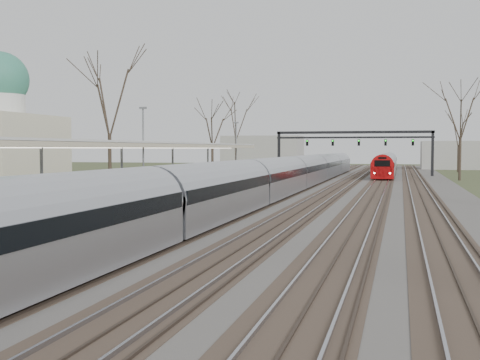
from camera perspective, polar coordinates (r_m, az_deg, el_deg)
name	(u,v)px	position (r m, az deg, el deg)	size (l,w,h in m)	color
track_bed	(327,190)	(53.13, 8.24, -0.95)	(24.00, 160.00, 0.22)	#474442
platform	(147,199)	(38.55, -8.83, -1.79)	(3.50, 69.00, 1.00)	#9E9B93
canopy	(113,144)	(34.33, -11.92, 3.32)	(4.10, 50.00, 3.11)	slate
signal_gantry	(354,140)	(82.87, 10.73, 3.79)	(21.00, 0.59, 6.08)	black
tree_west_far	(109,96)	(51.50, -12.31, 7.74)	(5.50, 5.50, 11.33)	#2D231C
train_near	(292,175)	(51.38, 4.91, 0.52)	(2.62, 90.21, 3.05)	#B6B9C1
train_far	(387,164)	(91.18, 13.74, 1.52)	(2.62, 45.21, 3.05)	#B6B9C1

